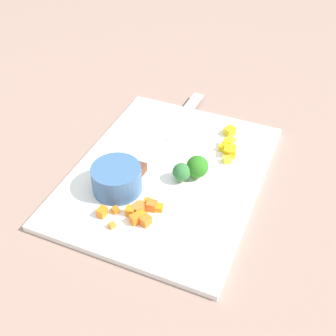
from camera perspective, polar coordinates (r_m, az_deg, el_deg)
name	(u,v)px	position (r m, az deg, el deg)	size (l,w,h in m)	color
ground_plane	(168,177)	(0.82, 0.00, -1.15)	(4.00, 4.00, 0.00)	gray
cutting_board	(168,174)	(0.82, 0.00, -0.84)	(0.44, 0.34, 0.01)	white
prep_bowl	(117,179)	(0.77, -6.76, -1.42)	(0.09, 0.09, 0.05)	#395F8E
chef_knife	(156,149)	(0.86, -1.57, 2.46)	(0.36, 0.03, 0.02)	silver
carrot_dice_0	(135,218)	(0.72, -4.30, -6.63)	(0.01, 0.02, 0.02)	orange
carrot_dice_1	(152,206)	(0.74, -2.16, -4.96)	(0.02, 0.02, 0.02)	orange
carrot_dice_2	(142,205)	(0.75, -3.50, -4.88)	(0.01, 0.01, 0.01)	orange
carrot_dice_3	(115,210)	(0.74, -6.93, -5.53)	(0.01, 0.01, 0.01)	orange
carrot_dice_4	(159,208)	(0.74, -1.14, -5.27)	(0.01, 0.01, 0.01)	orange
carrot_dice_5	(102,212)	(0.74, -8.66, -5.75)	(0.02, 0.01, 0.02)	orange
carrot_dice_6	(137,209)	(0.74, -4.06, -5.35)	(0.02, 0.02, 0.02)	orange
carrot_dice_7	(146,221)	(0.72, -2.93, -6.95)	(0.01, 0.02, 0.02)	orange
carrot_dice_8	(148,202)	(0.75, -2.61, -4.47)	(0.01, 0.01, 0.01)	orange
carrot_dice_9	(142,217)	(0.73, -3.45, -6.43)	(0.01, 0.01, 0.01)	orange
carrot_dice_10	(130,211)	(0.73, -4.96, -5.69)	(0.02, 0.02, 0.02)	orange
carrot_dice_11	(112,225)	(0.72, -7.39, -7.49)	(0.01, 0.01, 0.01)	orange
pepper_dice_0	(230,131)	(0.91, 8.12, 4.84)	(0.02, 0.02, 0.02)	yellow
pepper_dice_1	(230,151)	(0.86, 8.15, 2.19)	(0.02, 0.02, 0.02)	yellow
pepper_dice_2	(227,143)	(0.88, 7.76, 3.25)	(0.02, 0.02, 0.02)	yellow
pepper_dice_3	(231,140)	(0.89, 8.25, 3.65)	(0.01, 0.01, 0.01)	yellow
pepper_dice_4	(223,148)	(0.87, 7.31, 2.62)	(0.01, 0.02, 0.01)	yellow
pepper_dice_5	(227,160)	(0.84, 7.77, 1.09)	(0.01, 0.01, 0.01)	yellow
broccoli_floret_0	(182,172)	(0.78, 1.81, -0.55)	(0.03, 0.03, 0.04)	#91BC68
broccoli_floret_1	(197,167)	(0.79, 3.88, 0.15)	(0.04, 0.04, 0.04)	#92B85D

